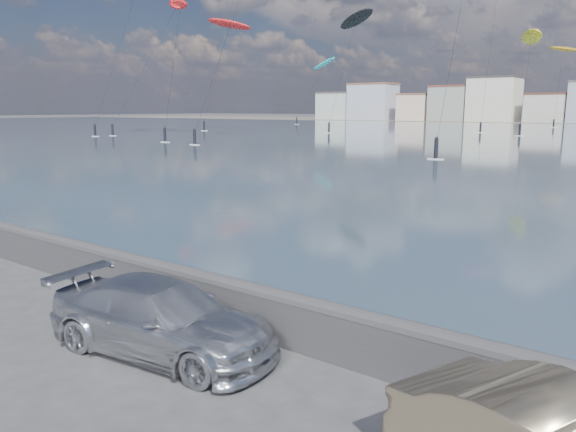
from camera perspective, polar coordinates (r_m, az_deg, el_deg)
The scene contains 9 objects.
ground at distance 10.59m, azimuth -18.25°, elevation -14.49°, with size 700.00×700.00×0.00m, color #333335.
seawall at distance 11.96m, azimuth -7.67°, elevation -8.03°, with size 400.00×0.36×1.08m.
car_silver at distance 10.69m, azimuth -12.72°, elevation -10.07°, with size 1.86×4.58×1.33m, color #BBBDC3.
kitesurfer_0 at distance 161.34m, azimuth 26.19°, elevation 14.93°, with size 10.03×20.07×20.43m.
kitesurfer_1 at distance 111.94m, azimuth 6.91°, elevation 19.14°, with size 10.44×13.02×22.89m.
kitesurfer_4 at distance 107.49m, azimuth 23.48°, elevation 16.26°, with size 7.19×13.17×17.77m.
kitesurfer_6 at distance 124.48m, azimuth -6.03°, elevation 18.73°, with size 10.27×13.89×23.75m.
kitesurfer_7 at distance 169.40m, azimuth 3.65°, elevation 15.08°, with size 7.35×15.92×19.37m.
kitesurfer_13 at distance 102.60m, azimuth -11.14°, elevation 20.31°, with size 10.03×16.89×23.83m.
Camera 1 is at (8.03, -5.29, 4.44)m, focal length 35.00 mm.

